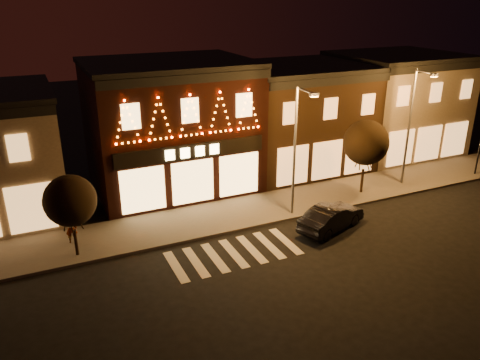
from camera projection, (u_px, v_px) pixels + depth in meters
ground at (271, 297)px, 20.38m from camera, size 120.00×120.00×0.00m
sidewalk_far at (237, 213)px, 27.90m from camera, size 44.00×4.00×0.15m
building_pulp at (171, 125)px, 30.67m from camera, size 10.20×8.34×8.30m
building_right_a at (297, 117)px, 34.51m from camera, size 9.20×8.28×7.50m
building_right_b at (394, 103)px, 37.94m from camera, size 9.20×8.28×7.80m
streetlamp_mid at (297, 143)px, 26.03m from camera, size 0.48×1.69×7.36m
streetlamp_right at (412, 119)px, 30.39m from camera, size 0.49×1.74×7.60m
tree_left at (70, 201)px, 22.31m from camera, size 2.47×2.47×4.14m
tree_right at (366, 143)px, 29.50m from camera, size 2.84×2.84×4.74m
dark_sedan at (331, 217)px, 25.96m from camera, size 4.55×2.87×1.42m
pedestrian at (71, 229)px, 24.23m from camera, size 0.62×0.45×1.57m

